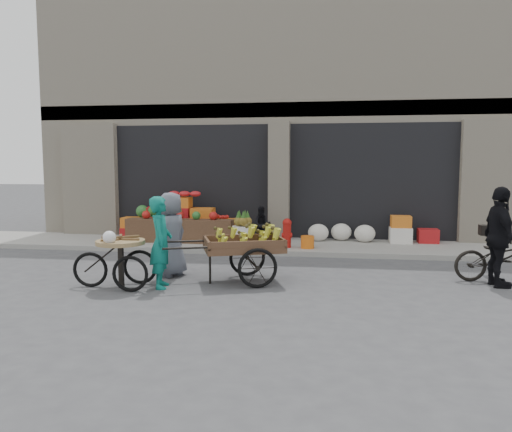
# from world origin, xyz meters

# --- Properties ---
(ground) EXTENTS (80.00, 80.00, 0.00)m
(ground) POSITION_xyz_m (0.00, 0.00, 0.00)
(ground) COLOR #424244
(ground) RESTS_ON ground
(sidewalk) EXTENTS (18.00, 2.20, 0.12)m
(sidewalk) POSITION_xyz_m (0.00, 4.10, 0.06)
(sidewalk) COLOR gray
(sidewalk) RESTS_ON ground
(building) EXTENTS (14.00, 6.45, 7.00)m
(building) POSITION_xyz_m (0.00, 8.03, 3.37)
(building) COLOR beige
(building) RESTS_ON ground
(fruit_display) EXTENTS (3.10, 1.12, 1.24)m
(fruit_display) POSITION_xyz_m (-2.48, 4.38, 0.67)
(fruit_display) COLOR #AF181B
(fruit_display) RESTS_ON sidewalk
(pineapple_bin) EXTENTS (0.52, 0.52, 0.50)m
(pineapple_bin) POSITION_xyz_m (-0.75, 3.60, 0.37)
(pineapple_bin) COLOR silver
(pineapple_bin) RESTS_ON sidewalk
(fire_hydrant) EXTENTS (0.22, 0.22, 0.71)m
(fire_hydrant) POSITION_xyz_m (0.35, 3.55, 0.50)
(fire_hydrant) COLOR #A5140F
(fire_hydrant) RESTS_ON sidewalk
(orange_bucket) EXTENTS (0.32, 0.32, 0.30)m
(orange_bucket) POSITION_xyz_m (0.85, 3.50, 0.27)
(orange_bucket) COLOR orange
(orange_bucket) RESTS_ON sidewalk
(right_bay_goods) EXTENTS (3.35, 0.60, 0.70)m
(right_bay_goods) POSITION_xyz_m (2.61, 4.70, 0.41)
(right_bay_goods) COLOR silver
(right_bay_goods) RESTS_ON sidewalk
(seated_person) EXTENTS (0.51, 0.43, 0.93)m
(seated_person) POSITION_xyz_m (-0.35, 4.20, 0.58)
(seated_person) COLOR black
(seated_person) RESTS_ON sidewalk
(banana_cart) EXTENTS (2.55, 1.67, 0.99)m
(banana_cart) POSITION_xyz_m (-0.20, 0.35, 0.72)
(banana_cart) COLOR brown
(banana_cart) RESTS_ON ground
(vendor_woman) EXTENTS (0.50, 0.65, 1.59)m
(vendor_woman) POSITION_xyz_m (-1.50, -0.23, 0.80)
(vendor_woman) COLOR #0E7063
(vendor_woman) RESTS_ON ground
(tricycle_cart) EXTENTS (1.44, 0.91, 0.95)m
(tricycle_cart) POSITION_xyz_m (-2.19, -0.36, 0.57)
(tricycle_cart) COLOR #9E7F51
(tricycle_cart) RESTS_ON ground
(vendor_grey) EXTENTS (0.78, 0.92, 1.61)m
(vendor_grey) POSITION_xyz_m (-1.61, 0.66, 0.80)
(vendor_grey) COLOR slate
(vendor_grey) RESTS_ON ground
(bicycle) EXTENTS (1.76, 0.75, 0.90)m
(bicycle) POSITION_xyz_m (4.50, 1.11, 0.45)
(bicycle) COLOR black
(bicycle) RESTS_ON ground
(cyclist) EXTENTS (0.52, 1.07, 1.76)m
(cyclist) POSITION_xyz_m (4.30, 0.71, 0.88)
(cyclist) COLOR black
(cyclist) RESTS_ON ground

